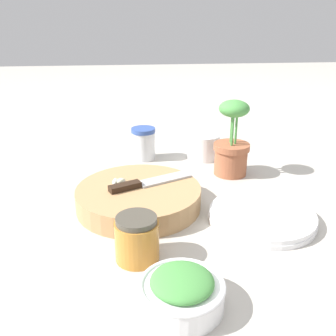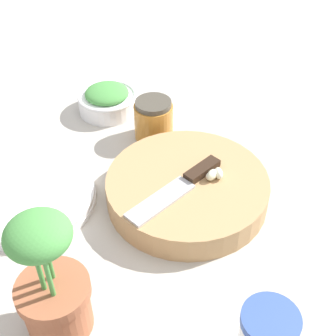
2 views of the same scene
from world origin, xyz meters
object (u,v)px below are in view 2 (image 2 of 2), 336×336
(plate_stack, at_px, (31,198))
(honey_jar, at_px, (154,120))
(chef_knife, at_px, (181,185))
(herb_bowl, at_px, (107,100))
(cutting_board, at_px, (187,189))
(potted_herb, at_px, (52,288))
(garlic_cloves, at_px, (214,175))

(plate_stack, distance_m, honey_jar, 0.28)
(chef_knife, bearing_deg, herb_bowl, -18.03)
(herb_bowl, distance_m, plate_stack, 0.30)
(cutting_board, height_order, chef_knife, chef_knife)
(herb_bowl, relative_size, potted_herb, 0.63)
(cutting_board, distance_m, chef_knife, 0.04)
(herb_bowl, xyz_separation_m, plate_stack, (-0.22, 0.20, -0.02))
(herb_bowl, distance_m, honey_jar, 0.14)
(garlic_cloves, height_order, honey_jar, honey_jar)
(garlic_cloves, bearing_deg, herb_bowl, 15.84)
(garlic_cloves, height_order, plate_stack, garlic_cloves)
(herb_bowl, bearing_deg, potted_herb, 157.42)
(chef_knife, height_order, honey_jar, honey_jar)
(herb_bowl, distance_m, potted_herb, 0.51)
(cutting_board, xyz_separation_m, plate_stack, (0.09, 0.25, -0.01))
(honey_jar, bearing_deg, herb_bowl, 26.24)
(herb_bowl, height_order, plate_stack, herb_bowl)
(chef_knife, relative_size, potted_herb, 0.96)
(plate_stack, bearing_deg, herb_bowl, -41.32)
(cutting_board, distance_m, honey_jar, 0.19)
(cutting_board, distance_m, garlic_cloves, 0.05)
(potted_herb, bearing_deg, cutting_board, -57.36)
(cutting_board, relative_size, potted_herb, 1.37)
(honey_jar, bearing_deg, potted_herb, 143.69)
(cutting_board, distance_m, plate_stack, 0.26)
(herb_bowl, xyz_separation_m, potted_herb, (-0.47, 0.19, 0.05))
(cutting_board, relative_size, herb_bowl, 2.17)
(herb_bowl, height_order, potted_herb, potted_herb)
(garlic_cloves, distance_m, potted_herb, 0.32)
(chef_knife, bearing_deg, plate_stack, 42.11)
(garlic_cloves, bearing_deg, potted_herb, 116.55)
(garlic_cloves, height_order, herb_bowl, garlic_cloves)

